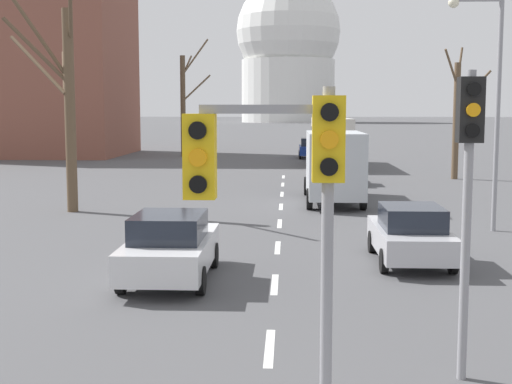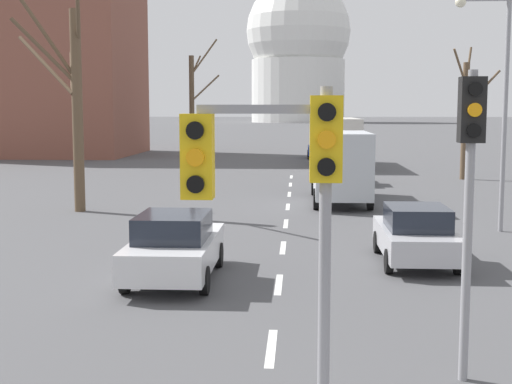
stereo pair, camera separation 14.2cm
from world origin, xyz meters
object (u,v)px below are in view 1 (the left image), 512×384
Objects in this scene: sedan_near_right at (310,148)px; sedan_mid_centre at (170,246)px; traffic_signal_near_right at (469,166)px; delivery_truck at (333,164)px; city_bus at (331,138)px; traffic_signal_centre_tall at (281,183)px; sedan_far_left at (341,169)px; street_lamp_right at (489,89)px; sedan_near_left at (410,234)px.

sedan_mid_centre is at bearing -96.04° from sedan_near_right.
sedan_mid_centre is (-5.49, 6.10, -2.44)m from traffic_signal_near_right.
delivery_truck is at bearing -89.65° from sedan_near_right.
traffic_signal_near_right is at bearing -90.53° from city_bus.
delivery_truck is (2.05, 23.41, -1.58)m from traffic_signal_centre_tall.
delivery_truck is (-0.69, 20.75, -1.57)m from traffic_signal_near_right.
traffic_signal_near_right is at bearing 44.17° from traffic_signal_centre_tall.
traffic_signal_centre_tall is (-2.74, -2.66, 0.01)m from traffic_signal_near_right.
sedan_far_left is (5.72, 22.79, -0.01)m from sedan_mid_centre.
traffic_signal_near_right is at bearing -106.30° from street_lamp_right.
traffic_signal_centre_tall is 43.79m from city_bus.
street_lamp_right is (3.97, 13.59, 1.51)m from traffic_signal_near_right.
traffic_signal_near_right is 49.87m from sedan_near_right.
sedan_far_left reaches higher than sedan_near_left.
traffic_signal_centre_tall reaches higher than sedan_near_right.
city_bus reaches higher than sedan_near_right.
sedan_mid_centre is at bearing -159.80° from sedan_near_left.
sedan_near_right reaches higher than sedan_mid_centre.
traffic_signal_centre_tall reaches higher than delivery_truck.
city_bus is (5.86, 34.89, 1.22)m from sedan_mid_centre.
delivery_truck reaches higher than sedan_far_left.
delivery_truck is (0.18, -29.05, 0.86)m from sedan_near_right.
city_bus reaches higher than delivery_truck.
delivery_truck is at bearing 95.98° from sedan_near_left.
sedan_far_left is 0.56× the size of delivery_truck.
sedan_mid_centre is at bearing -108.14° from delivery_truck.
delivery_truck is at bearing -93.01° from city_bus.
street_lamp_right is 1.87× the size of sedan_near_right.
traffic_signal_near_right is 41.02m from city_bus.
street_lamp_right is 1.94× the size of sedan_far_left.
sedan_far_left is (1.09, -20.91, -0.03)m from sedan_near_right.
traffic_signal_near_right is 0.60× the size of street_lamp_right.
street_lamp_right is at bearing 38.36° from sedan_mid_centre.
city_bus is at bearing 86.99° from delivery_truck.
delivery_truck is (-0.92, -8.14, 0.88)m from sedan_far_left.
traffic_signal_centre_tall is at bearing -135.83° from traffic_signal_near_right.
sedan_near_right is at bearing 87.95° from traffic_signal_centre_tall.
sedan_mid_centre is 0.42× the size of city_bus.
traffic_signal_centre_tall is at bearing -95.37° from sedan_far_left.
sedan_near_right is at bearing 98.03° from city_bus.
sedan_near_left is at bearing -84.02° from delivery_truck.
traffic_signal_near_right is 20.82m from delivery_truck.
traffic_signal_near_right is at bearing -89.00° from sedan_near_right.
sedan_near_left is 1.02× the size of sedan_near_right.
sedan_near_left is at bearing 73.07° from traffic_signal_centre_tall.
street_lamp_right is at bearing -56.93° from delivery_truck.
sedan_mid_centre is 1.13× the size of sedan_far_left.
sedan_far_left is at bearing 83.58° from delivery_truck.
sedan_near_right is 20.94m from sedan_far_left.
sedan_near_right is at bearing 91.00° from traffic_signal_near_right.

